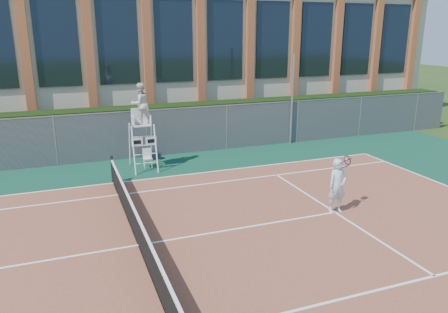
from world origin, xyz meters
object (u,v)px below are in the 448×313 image
object	(u,v)px
steel_pole	(292,100)
plastic_chair	(147,156)
umpire_chair	(140,106)
tennis_player	(337,186)

from	to	relation	value
steel_pole	plastic_chair	xyz separation A→B (m)	(-7.89, -1.52, -1.82)
umpire_chair	tennis_player	xyz separation A→B (m)	(4.97, -7.02, -1.78)
umpire_chair	plastic_chair	world-z (taller)	umpire_chair
steel_pole	tennis_player	bearing A→B (deg)	-109.82
steel_pole	tennis_player	xyz separation A→B (m)	(-3.12, -8.67, -1.37)
steel_pole	plastic_chair	distance (m)	8.24
umpire_chair	plastic_chair	bearing A→B (deg)	30.99
steel_pole	umpire_chair	size ratio (longest dim) A/B	1.24
steel_pole	tennis_player	distance (m)	9.31
plastic_chair	steel_pole	bearing A→B (deg)	10.93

